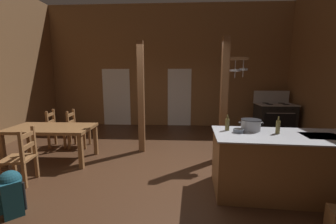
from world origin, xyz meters
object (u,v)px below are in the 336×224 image
Objects in this scene: kitchen_island at (285,165)px; stockpot_on_counter at (251,125)px; ladderback_chair_near_window at (21,157)px; ladderback_chair_at_table_end at (57,129)px; bottle_tall_on_counter at (278,127)px; backpack at (11,191)px; ladderback_chair_by_post at (77,130)px; mixing_bowl_on_counter at (239,131)px; stove_range at (274,118)px; bottle_short_on_counter at (227,124)px; dining_table at (51,131)px.

kitchen_island is 0.77m from stockpot_on_counter.
ladderback_chair_near_window reaches higher than kitchen_island.
ladderback_chair_near_window is at bearing -178.04° from stockpot_on_counter.
ladderback_chair_at_table_end is 4.66m from stockpot_on_counter.
kitchen_island is at bearing -26.25° from bottle_tall_on_counter.
ladderback_chair_at_table_end is 2.86m from backpack.
mixing_bowl_on_counter is at bearing -28.38° from ladderback_chair_by_post.
stove_range is 1.39× the size of ladderback_chair_at_table_end.
bottle_short_on_counter is at bearing -24.41° from ladderback_chair_at_table_end.
dining_table is 3.97m from stockpot_on_counter.
kitchen_island is 1.05m from bottle_short_on_counter.
bottle_tall_on_counter is 0.74m from bottle_short_on_counter.
kitchen_island is at bearing -25.27° from ladderback_chair_by_post.
ladderback_chair_by_post is 2.50× the size of stockpot_on_counter.
ladderback_chair_at_table_end reaches higher than backpack.
bottle_tall_on_counter is (4.10, -1.93, 0.59)m from ladderback_chair_by_post.
backpack is 3.84m from bottle_tall_on_counter.
stockpot_on_counter is at bearing -12.59° from dining_table.
backpack is 3.59× the size of mixing_bowl_on_counter.
stove_range is (1.42, 3.72, 0.01)m from kitchen_island.
kitchen_island reaches higher than backpack.
stove_range is 1.39× the size of ladderback_chair_by_post.
kitchen_island is 1.68× the size of stove_range.
ladderback_chair_at_table_end is at bearing 155.59° from bottle_short_on_counter.
backpack is (0.41, -2.70, -0.14)m from ladderback_chair_by_post.
ladderback_chair_near_window is 3.85m from stockpot_on_counter.
backpack is at bearing -164.33° from stockpot_on_counter.
stove_range is at bearing 69.14° from kitchen_island.
mixing_bowl_on_counter is at bearing -25.12° from ladderback_chair_at_table_end.
dining_table is 1.80× the size of ladderback_chair_by_post.
ladderback_chair_at_table_end is 2.50× the size of stockpot_on_counter.
ladderback_chair_at_table_end is at bearing -164.33° from stove_range.
backpack is 3.55m from stockpot_on_counter.
mixing_bowl_on_counter is (3.53, -1.91, 0.52)m from ladderback_chair_by_post.
ladderback_chair_at_table_end is at bearing 157.37° from bottle_tall_on_counter.
backpack is (0.52, -1.80, -0.34)m from dining_table.
ladderback_chair_by_post is at bearing 0.75° from ladderback_chair_at_table_end.
kitchen_island is 0.87m from mixing_bowl_on_counter.
dining_table is at bearing -96.75° from ladderback_chair_by_post.
ladderback_chair_by_post is at bearing 88.46° from ladderback_chair_near_window.
stove_range reaches higher than backpack.
dining_table is 0.93m from ladderback_chair_by_post.
stove_range reaches higher than dining_table.
ladderback_chair_near_window is at bearing -91.54° from ladderback_chair_by_post.
stove_range is at bearing 57.08° from bottle_short_on_counter.
bottle_tall_on_counter is at bearing -2.85° from mixing_bowl_on_counter.
stove_range is 2.21× the size of backpack.
stockpot_on_counter is at bearing -118.47° from stove_range.
ladderback_chair_near_window is at bearing -147.56° from stove_range.
dining_table is 1.80× the size of ladderback_chair_at_table_end.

